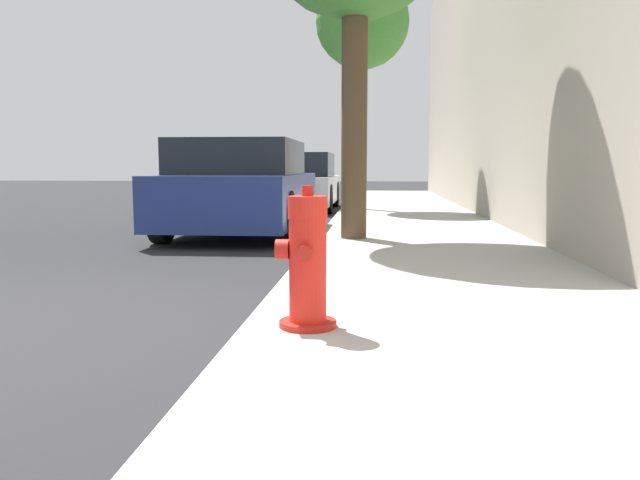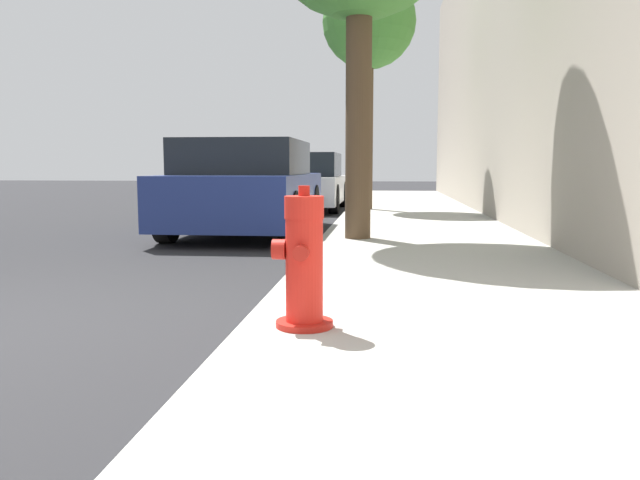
% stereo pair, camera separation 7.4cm
% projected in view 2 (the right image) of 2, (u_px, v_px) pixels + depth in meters
% --- Properties ---
extents(sidewalk_slab, '(2.67, 40.00, 0.12)m').
position_uv_depth(sidewalk_slab, '(478.00, 342.00, 3.41)').
color(sidewalk_slab, '#A8A59E').
rests_on(sidewalk_slab, ground_plane).
extents(fire_hydrant, '(0.34, 0.33, 0.79)m').
position_uv_depth(fire_hydrant, '(304.00, 264.00, 3.47)').
color(fire_hydrant, red).
rests_on(fire_hydrant, sidewalk_slab).
extents(parked_car_near, '(1.86, 3.96, 1.40)m').
position_uv_depth(parked_car_near, '(247.00, 189.00, 9.35)').
color(parked_car_near, navy).
rests_on(parked_car_near, ground_plane).
extents(parked_car_mid, '(1.75, 3.86, 1.33)m').
position_uv_depth(parked_car_mid, '(305.00, 183.00, 14.64)').
color(parked_car_mid, silver).
rests_on(parked_car_mid, ground_plane).
extents(street_tree_far, '(1.92, 1.92, 4.82)m').
position_uv_depth(street_tree_far, '(369.00, 23.00, 12.77)').
color(street_tree_far, brown).
rests_on(street_tree_far, sidewalk_slab).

